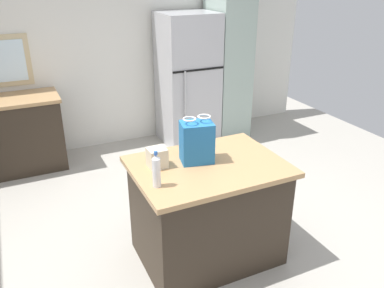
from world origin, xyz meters
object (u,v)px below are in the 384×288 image
Objects in this scene: shopping_bag at (197,142)px; small_box at (157,158)px; bottle at (156,171)px; refrigerator at (188,80)px; tall_cabinet at (228,59)px; kitchen_island at (208,211)px.

shopping_bag reaches higher than small_box.
bottle is at bearing -150.11° from shopping_bag.
refrigerator is 2.43m from shopping_bag.
tall_cabinet is at bearing 0.03° from refrigerator.
tall_cabinet is 5.99× the size of shopping_bag.
small_box is at bearing -130.31° from tall_cabinet.
tall_cabinet is 3.17m from bottle.
tall_cabinet reaches higher than refrigerator.
shopping_bag is at bearing -6.53° from small_box.
tall_cabinet is at bearing 57.30° from kitchen_island.
tall_cabinet is 14.47× the size of small_box.
kitchen_island is at bearing -122.70° from tall_cabinet.
kitchen_island is 4.35× the size of bottle.
shopping_bag is at bearing -112.79° from refrigerator.
shopping_bag is 0.49m from bottle.
shopping_bag is (-0.94, -2.24, 0.15)m from refrigerator.
small_box is at bearing 173.47° from shopping_bag.
kitchen_island is 0.67× the size of refrigerator.
kitchen_island is 0.74m from bottle.
refrigerator is 6.50× the size of bottle.
refrigerator is (0.88, 2.33, 0.44)m from kitchen_island.
tall_cabinet is at bearing 55.24° from shopping_bag.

